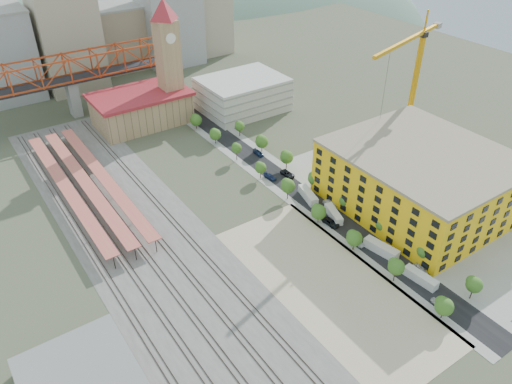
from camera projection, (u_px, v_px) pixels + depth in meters
ground at (270, 218)px, 151.13m from camera, size 400.00×400.00×0.00m
ballast_strip at (136, 230)px, 146.19m from camera, size 36.00×165.00×0.06m
dirt_lot at (329, 284)px, 127.71m from camera, size 28.00×67.00×0.06m
street_asphalt at (282, 180)px, 168.86m from camera, size 12.00×170.00×0.06m
sidewalk_west at (269, 185)px, 166.29m from camera, size 3.00×170.00×0.04m
sidewalk_east at (295, 175)px, 171.44m from camera, size 3.00×170.00×0.04m
construction_pad at (421, 201)px, 158.53m from camera, size 50.00×90.00×0.06m
rail_tracks at (130, 232)px, 145.28m from camera, size 26.56×160.00×0.18m
platform_canopies at (85, 182)px, 160.43m from camera, size 16.00×80.00×4.12m
station_hall at (141, 108)px, 201.09m from camera, size 38.00×24.00×13.10m
clock_tower at (167, 50)px, 193.48m from camera, size 12.00×12.00×52.00m
parking_garage at (243, 94)px, 211.92m from camera, size 34.00×26.00×14.00m
truss_bridge at (68, 72)px, 200.61m from camera, size 94.00×9.60×25.60m
construction_building at (420, 179)px, 151.88m from camera, size 44.60×50.60×18.80m
street_trees at (301, 193)px, 162.04m from camera, size 15.40×124.40×8.00m
skyline at (110, 27)px, 239.12m from camera, size 133.00×46.00×60.00m
distant_hills at (123, 116)px, 394.55m from camera, size 647.00×264.00×227.00m
tower_crane at (414, 68)px, 171.50m from camera, size 45.03×13.95×49.41m
site_trailer_a at (421, 278)px, 127.84m from camera, size 3.35×9.44×2.53m
site_trailer_b at (381, 249)px, 137.19m from camera, size 4.44×10.48×2.78m
site_trailer_c at (334, 214)px, 150.61m from camera, size 5.11×9.32×2.47m
site_trailer_d at (308, 195)px, 158.82m from camera, size 5.00×10.20×2.70m
car_0 at (438, 304)px, 121.29m from camera, size 1.96×4.06×1.34m
car_1 at (357, 243)px, 140.33m from camera, size 1.92×4.32×1.38m
car_2 at (331, 223)px, 147.89m from camera, size 2.95×5.81×1.57m
car_3 at (270, 177)px, 169.05m from camera, size 2.86×5.32×1.47m
car_4 at (420, 269)px, 131.30m from camera, size 2.13×4.57×1.51m
car_5 at (330, 204)px, 155.77m from camera, size 2.00×4.79×1.54m
car_6 at (288, 174)px, 170.52m from camera, size 2.98×5.84×1.58m
car_7 at (258, 153)px, 182.64m from camera, size 2.11×5.16×1.49m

